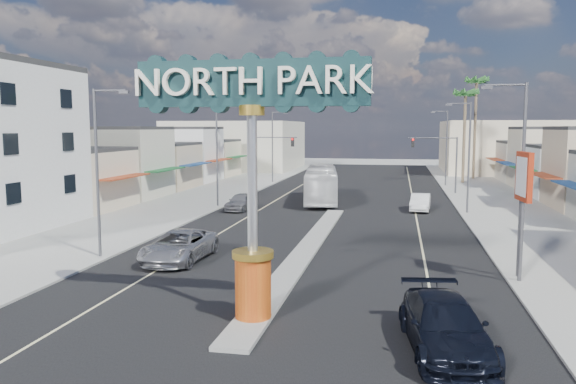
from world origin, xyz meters
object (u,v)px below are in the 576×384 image
at_px(streetlight_r_near, 519,170).
at_px(suv_right, 445,326).
at_px(suv_left, 179,246).
at_px(streetlight_r_mid, 467,152).
at_px(palm_right_far, 476,87).
at_px(car_parked_right, 420,202).
at_px(palm_left_far, 249,90).
at_px(streetlight_l_far, 274,143).
at_px(streetlight_l_mid, 219,150).
at_px(streetlight_l_near, 100,164).
at_px(gateway_sign, 252,158).
at_px(streetlight_r_far, 445,144).
at_px(bank_pylon_sign, 524,184).
at_px(traffic_signal_right, 439,153).
at_px(traffic_signal_left, 269,152).
at_px(car_parked_left, 241,202).
at_px(city_bus, 321,184).
at_px(palm_right_mid, 466,98).

relative_size(streetlight_r_near, suv_right, 1.57).
bearing_deg(suv_left, streetlight_r_mid, 51.53).
xyz_separation_m(palm_right_far, suv_left, (-21.17, -51.77, -11.59)).
distance_m(palm_right_far, car_parked_right, 34.06).
bearing_deg(palm_left_far, streetlight_l_far, 37.92).
bearing_deg(streetlight_l_mid, streetlight_l_near, -90.00).
height_order(gateway_sign, suv_right, gateway_sign).
height_order(streetlight_l_mid, palm_right_far, palm_right_far).
bearing_deg(streetlight_r_far, car_parked_right, -99.51).
bearing_deg(bank_pylon_sign, traffic_signal_right, 86.99).
relative_size(traffic_signal_left, car_parked_left, 1.38).
bearing_deg(traffic_signal_left, suv_left, -84.90).
distance_m(palm_right_far, car_parked_left, 42.35).
relative_size(streetlight_r_far, city_bus, 0.74).
height_order(suv_left, suv_right, suv_right).
bearing_deg(traffic_signal_right, streetlight_r_mid, -84.90).
distance_m(streetlight_r_far, bank_pylon_sign, 42.85).
bearing_deg(streetlight_r_mid, streetlight_r_far, 90.00).
bearing_deg(city_bus, streetlight_l_near, -116.05).
xyz_separation_m(palm_left_far, city_bus, (10.96, -15.11, -9.81)).
distance_m(traffic_signal_left, suv_left, 34.08).
bearing_deg(city_bus, car_parked_right, -30.71).
xyz_separation_m(streetlight_r_mid, streetlight_r_far, (0.00, 22.00, 0.00)).
relative_size(palm_left_far, bank_pylon_sign, 2.26).
bearing_deg(gateway_sign, traffic_signal_left, 102.33).
relative_size(gateway_sign, palm_right_mid, 0.76).
distance_m(streetlight_l_near, car_parked_left, 19.06).
xyz_separation_m(traffic_signal_left, traffic_signal_right, (18.37, 0.00, 0.00)).
bearing_deg(car_parked_left, car_parked_right, 15.35).
relative_size(palm_right_mid, suv_left, 2.11).
xyz_separation_m(traffic_signal_left, bank_pylon_sign, (19.68, -34.85, 0.24)).
bearing_deg(palm_right_mid, palm_right_far, 71.57).
height_order(streetlight_l_near, suv_right, streetlight_l_near).
distance_m(streetlight_l_far, suv_right, 54.41).
height_order(streetlight_r_near, streetlight_r_far, same).
distance_m(streetlight_r_near, bank_pylon_sign, 1.02).
distance_m(palm_right_mid, city_bus, 27.41).
bearing_deg(streetlight_r_mid, car_parked_left, -175.05).
distance_m(streetlight_l_mid, streetlight_l_far, 22.00).
bearing_deg(car_parked_left, bank_pylon_sign, -40.80).
distance_m(traffic_signal_right, streetlight_r_near, 34.03).
xyz_separation_m(gateway_sign, streetlight_l_mid, (-10.43, 28.02, -0.86)).
height_order(streetlight_l_mid, streetlight_l_far, same).
bearing_deg(streetlight_l_far, city_bus, -63.88).
bearing_deg(car_parked_left, palm_right_far, 60.96).
bearing_deg(suv_right, palm_right_mid, 75.42).
height_order(palm_right_mid, car_parked_right, palm_right_mid).
height_order(car_parked_left, city_bus, city_bus).
bearing_deg(suv_left, palm_right_mid, 68.83).
height_order(streetlight_r_far, suv_left, streetlight_r_far).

